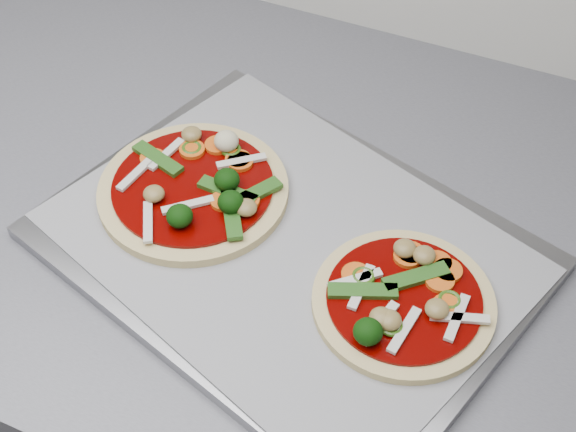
% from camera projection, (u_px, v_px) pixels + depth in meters
% --- Properties ---
extents(base_cabinet, '(3.60, 0.60, 0.86)m').
position_uv_depth(base_cabinet, '(44.00, 331.00, 1.23)').
color(base_cabinet, silver).
rests_on(base_cabinet, ground).
extents(baking_tray, '(0.48, 0.41, 0.01)m').
position_uv_depth(baking_tray, '(288.00, 248.00, 0.72)').
color(baking_tray, gray).
rests_on(baking_tray, countertop).
extents(parchment, '(0.47, 0.40, 0.00)m').
position_uv_depth(parchment, '(288.00, 242.00, 0.72)').
color(parchment, gray).
rests_on(parchment, baking_tray).
extents(pizza_left, '(0.24, 0.24, 0.03)m').
position_uv_depth(pizza_left, '(197.00, 187.00, 0.75)').
color(pizza_left, '#D0BE7C').
rests_on(pizza_left, parchment).
extents(pizza_right, '(0.17, 0.17, 0.03)m').
position_uv_depth(pizza_right, '(403.00, 300.00, 0.66)').
color(pizza_right, '#D0BE7C').
rests_on(pizza_right, parchment).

